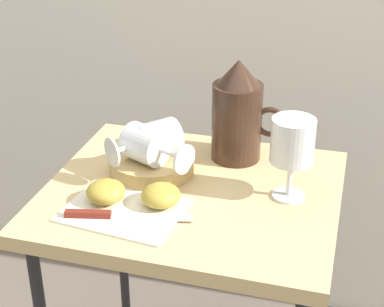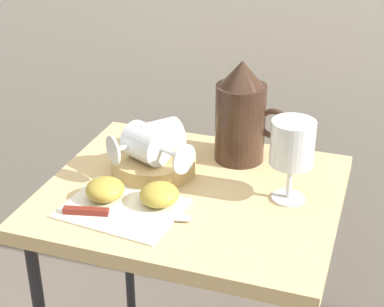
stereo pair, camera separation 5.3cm
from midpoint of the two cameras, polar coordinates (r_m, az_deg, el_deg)
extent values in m
cube|color=silver|center=(1.63, 7.45, 13.67)|extent=(2.40, 0.03, 1.86)
cube|color=tan|center=(1.22, 1.25, -3.97)|extent=(0.58, 0.49, 0.03)
cylinder|color=black|center=(1.65, -5.01, -9.26)|extent=(0.02, 0.02, 0.66)
cylinder|color=black|center=(1.56, 12.45, -12.57)|extent=(0.02, 0.02, 0.66)
cube|color=silver|center=(1.16, -5.19, -5.10)|extent=(0.23, 0.19, 0.00)
cylinder|color=tan|center=(1.28, -2.38, -0.89)|extent=(0.18, 0.18, 0.03)
cylinder|color=#382319|center=(1.30, 5.66, 2.83)|extent=(0.11, 0.11, 0.17)
cylinder|color=orange|center=(1.32, 5.60, 1.50)|extent=(0.10, 0.10, 0.09)
cone|color=#382319|center=(1.26, 5.89, 7.43)|extent=(0.09, 0.09, 0.05)
torus|color=#382319|center=(1.29, 8.77, 2.73)|extent=(0.07, 0.01, 0.07)
cylinder|color=silver|center=(1.20, 10.16, -4.10)|extent=(0.06, 0.06, 0.00)
cylinder|color=silver|center=(1.18, 10.32, -2.49)|extent=(0.01, 0.01, 0.07)
cylinder|color=silver|center=(1.15, 10.64, 0.97)|extent=(0.08, 0.08, 0.09)
cylinder|color=orange|center=(1.15, 10.56, 0.12)|extent=(0.07, 0.07, 0.04)
cylinder|color=silver|center=(1.23, -2.96, 0.94)|extent=(0.10, 0.10, 0.08)
cylinder|color=silver|center=(1.19, -0.60, -0.06)|extent=(0.06, 0.03, 0.01)
cylinder|color=silver|center=(1.17, 0.55, -0.54)|extent=(0.03, 0.06, 0.06)
cylinder|color=silver|center=(1.25, -1.83, 1.37)|extent=(0.11, 0.11, 0.08)
cylinder|color=silver|center=(1.22, -4.74, 0.62)|extent=(0.05, 0.05, 0.01)
cylinder|color=silver|center=(1.21, -6.09, 0.27)|extent=(0.05, 0.04, 0.06)
ellipsoid|color=#B29938|center=(1.18, -6.81, -3.34)|extent=(0.07, 0.07, 0.04)
ellipsoid|color=#B29938|center=(1.15, -1.74, -3.85)|extent=(0.07, 0.07, 0.04)
cube|color=silver|center=(1.12, -2.61, -5.89)|extent=(0.15, 0.05, 0.00)
cube|color=maroon|center=(1.14, -8.51, -5.33)|extent=(0.09, 0.03, 0.01)
camera|label=1|loc=(0.03, -88.71, 0.67)|focal=57.40mm
camera|label=2|loc=(0.03, 91.29, -0.67)|focal=57.40mm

